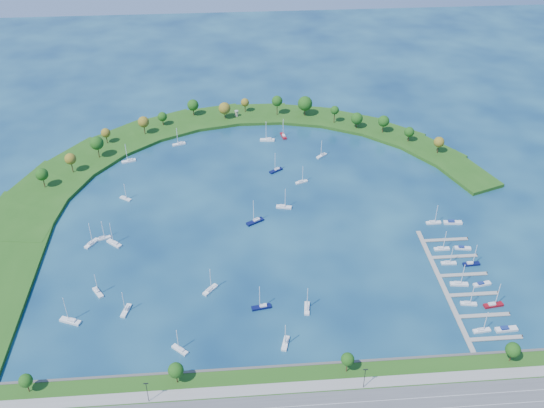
{
  "coord_description": "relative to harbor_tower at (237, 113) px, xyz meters",
  "views": [
    {
      "loc": [
        -16.05,
        -260.01,
        188.73
      ],
      "look_at": [
        5.0,
        5.0,
        4.0
      ],
      "focal_mm": 40.1,
      "sensor_mm": 36.0,
      "label": 1
    }
  ],
  "objects": [
    {
      "name": "moored_boat_19",
      "position": [
        -17.31,
        -169.99,
        -3.21
      ],
      "size": [
        7.22,
        7.82,
        12.25
      ],
      "rotation": [
        0.0,
        0.0,
        0.86
      ],
      "color": "silver",
      "rests_on": "ground"
    },
    {
      "name": "moored_boat_17",
      "position": [
        -66.93,
        -52.06,
        -3.2
      ],
      "size": [
        8.8,
        5.03,
        12.48
      ],
      "rotation": [
        0.0,
        0.0,
        3.48
      ],
      "color": "silver",
      "rests_on": "ground"
    },
    {
      "name": "docked_boat_5",
      "position": [
        106.51,
        -176.0,
        -3.5
      ],
      "size": [
        8.52,
        3.7,
        1.68
      ],
      "rotation": [
        0.0,
        0.0,
        0.17
      ],
      "color": "silver",
      "rests_on": "ground"
    },
    {
      "name": "moored_boat_20",
      "position": [
        -76.29,
        -131.65,
        -3.2
      ],
      "size": [
        6.65,
        8.3,
        12.37
      ],
      "rotation": [
        0.0,
        0.0,
        0.98
      ],
      "color": "silver",
      "rests_on": "ground"
    },
    {
      "name": "breakwater_trees",
      "position": [
        3.27,
        -23.72,
        6.15
      ],
      "size": [
        238.21,
        92.42,
        13.91
      ],
      "color": "#382314",
      "rests_on": "breakwater"
    },
    {
      "name": "docked_boat_0",
      "position": [
        96.06,
        -203.8,
        -3.24
      ],
      "size": [
        7.63,
        2.82,
        10.97
      ],
      "rotation": [
        0.0,
        0.0,
        0.1
      ],
      "color": "silver",
      "rests_on": "ground"
    },
    {
      "name": "docked_boat_8",
      "position": [
        96.05,
        -149.45,
        -3.23
      ],
      "size": [
        7.67,
        2.27,
        11.22
      ],
      "rotation": [
        0.0,
        0.0,
        0.02
      ],
      "color": "silver",
      "rests_on": "ground"
    },
    {
      "name": "docked_boat_10",
      "position": [
        98.45,
        -127.97,
        -3.23
      ],
      "size": [
        7.8,
        2.4,
        11.38
      ],
      "rotation": [
        0.0,
        0.0,
        0.03
      ],
      "color": "silver",
      "rests_on": "ground"
    },
    {
      "name": "docked_boat_2",
      "position": [
        96.06,
        -187.79,
        -3.25
      ],
      "size": [
        7.37,
        3.12,
        10.5
      ],
      "rotation": [
        0.0,
        0.0,
        -0.16
      ],
      "color": "silver",
      "rests_on": "ground"
    },
    {
      "name": "moored_boat_9",
      "position": [
        -53.68,
        -180.18,
        -3.22
      ],
      "size": [
        4.29,
        8.34,
        11.81
      ],
      "rotation": [
        0.0,
        0.0,
        4.45
      ],
      "color": "silver",
      "rests_on": "ground"
    },
    {
      "name": "moored_boat_2",
      "position": [
        18.7,
        -32.39,
        -3.16
      ],
      "size": [
        9.5,
        3.52,
        13.65
      ],
      "rotation": [
        0.0,
        0.0,
        3.04
      ],
      "color": "silver",
      "rests_on": "ground"
    },
    {
      "name": "moored_boat_8",
      "position": [
        -67.68,
        -167.7,
        -3.23
      ],
      "size": [
        6.09,
        7.81,
        11.56
      ],
      "rotation": [
        0.0,
        0.0,
        5.28
      ],
      "color": "silver",
      "rests_on": "ground"
    },
    {
      "name": "docked_boat_9",
      "position": [
        106.51,
        -149.69,
        -3.53
      ],
      "size": [
        8.1,
        3.38,
        1.6
      ],
      "rotation": [
        0.0,
        0.0,
        -0.15
      ],
      "color": "silver",
      "rests_on": "ground"
    },
    {
      "name": "ground",
      "position": [
        10.52,
        -114.37,
        -4.12
      ],
      "size": [
        700.0,
        700.0,
        0.0
      ],
      "primitive_type": "plane",
      "color": "#071F44",
      "rests_on": "ground"
    },
    {
      "name": "moored_boat_6",
      "position": [
        50.5,
        -54.91,
        -3.23
      ],
      "size": [
        7.29,
        6.58,
        11.31
      ],
      "rotation": [
        0.0,
        0.0,
        3.84
      ],
      "color": "silver",
      "rests_on": "ground"
    },
    {
      "name": "moored_boat_18",
      "position": [
        34.59,
        -83.5,
        -3.25
      ],
      "size": [
        7.49,
        4.56,
        10.66
      ],
      "rotation": [
        0.0,
        0.0,
        6.66
      ],
      "color": "silver",
      "rests_on": "ground"
    },
    {
      "name": "breakwater",
      "position": [
        -35.8,
        -65.65,
        -3.13
      ],
      "size": [
        286.74,
        247.64,
        2.0
      ],
      "color": "#214E14",
      "rests_on": "ground"
    },
    {
      "name": "moored_boat_0",
      "position": [
        22.01,
        -107.68,
        -3.21
      ],
      "size": [
        8.66,
        4.1,
        12.27
      ],
      "rotation": [
        0.0,
        0.0,
        -0.22
      ],
      "color": "silver",
      "rests_on": "ground"
    },
    {
      "name": "docked_boat_1",
      "position": [
        106.49,
        -204.01,
        -3.42
      ],
      "size": [
        9.52,
        3.12,
        1.92
      ],
      "rotation": [
        0.0,
        0.0,
        0.05
      ],
      "color": "silver",
      "rests_on": "ground"
    },
    {
      "name": "harbor_tower",
      "position": [
        0.0,
        0.0,
        0.0
      ],
      "size": [
        2.6,
        2.6,
        4.13
      ],
      "color": "gray",
      "rests_on": "breakwater"
    },
    {
      "name": "docked_boat_7",
      "position": [
        106.55,
        -161.8,
        -3.22
      ],
      "size": [
        8.2,
        2.74,
        11.89
      ],
      "rotation": [
        0.0,
        0.0,
        0.06
      ],
      "color": "#090E3D",
      "rests_on": "ground"
    },
    {
      "name": "dock_system",
      "position": [
        95.82,
        -175.37,
        -3.77
      ],
      "size": [
        24.28,
        82.0,
        1.6
      ],
      "color": "gray",
      "rests_on": "ground"
    },
    {
      "name": "moored_boat_10",
      "position": [
        -76.5,
        -184.8,
        -3.16
      ],
      "size": [
        9.61,
        5.99,
        13.71
      ],
      "rotation": [
        0.0,
        0.0,
        2.75
      ],
      "color": "silver",
      "rests_on": "ground"
    },
    {
      "name": "moored_boat_14",
      "position": [
        29.41,
        -27.86,
        -3.2
      ],
      "size": [
        3.85,
        8.76,
        12.46
      ],
      "rotation": [
        0.0,
        0.0,
        1.75
      ],
      "color": "maroon",
      "rests_on": "ground"
    },
    {
      "name": "moored_boat_13",
      "position": [
        5.89,
        -119.8,
        -3.15
      ],
      "size": [
        9.67,
        7.18,
        14.14
      ],
      "rotation": [
        0.0,
        0.0,
        3.67
      ],
      "color": "#090E3D",
      "rests_on": "ground"
    },
    {
      "name": "moored_boat_11",
      "position": [
        5.1,
        -182.81,
        -3.19
      ],
      "size": [
        8.89,
        3.78,
        12.67
      ],
      "rotation": [
        0.0,
        0.0,
        3.3
      ],
      "color": "#090E3D",
      "rests_on": "ground"
    },
    {
      "name": "docked_boat_11",
      "position": [
        108.39,
        -128.78,
        -3.41
      ],
      "size": [
        9.65,
        3.43,
        1.93
      ],
      "rotation": [
        0.0,
        0.0,
        -0.08
      ],
      "color": "silver",
      "rests_on": "ground"
    },
    {
      "name": "moored_boat_15",
      "position": [
        21.07,
        -69.91,
        -3.19
      ],
      "size": [
        8.45,
        6.84,
        12.63
      ],
      "rotation": [
        0.0,
        0.0,
        3.74
      ],
      "color": "#090E3D",
      "rests_on": "ground"
    },
    {
      "name": "moored_boat_4",
      "position": [
        24.8,
        -185.2,
        -3.23
      ],
      "size": [
        3.29,
        8.09,
        11.55
      ],
      "rotation": [
        0.0,
        0.0,
        1.43
      ],
      "color": "silver",
      "rests_on": "ground"
    },
    {
      "name": "moored_boat_5",
      "position": [
        -29.35,
        -204.42,
        -3.23
      ],
      "size": [
        7.12,
        6.75,
        11.28
      ],
      "rotation": [
        0.0,
        0.0,
        2.4
      ],
      "color": "silver",
      "rests_on": "ground"
    },
    {
      "name": "moored_boat_12",
      "position": [
        -64.17,
        -92.65,
        -3.26
      ],
      "size": [
        6.86,
        5.49,
        10.23
      ],
      "rotation": [
        0.0,
        0.0,
        5.69
      ],
      "color": "silver",
      "rests_on": "ground"
    },
    {
      "name": "moored_boat_3",
      "position": [
        -37.58,
        -33.27,
        -3.21
      ],
      "size": [
        8.53,
        4.81,
        12.09
      ],
      "rotation": [
        0.0,
        0.0,
        3.47
      ],
      "color": "silver",
      "rests_on": "ground"
    },
    {
      "name": "docked_boat_6",
      "position": [
        96.06,
        -160.21,
        -3.25
      ],
      "size": [
        7.3,
        2.33,
        10.62
      ],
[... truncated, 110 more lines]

